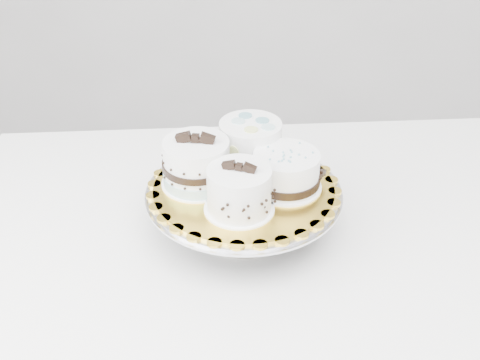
# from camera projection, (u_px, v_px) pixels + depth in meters

# --- Properties ---
(table) EXTENTS (1.25, 0.92, 0.75)m
(table) POSITION_uv_depth(u_px,v_px,m) (270.00, 261.00, 1.13)
(table) COLOR white
(table) RESTS_ON floor
(cake_stand) EXTENTS (0.34, 0.34, 0.09)m
(cake_stand) POSITION_uv_depth(u_px,v_px,m) (244.00, 203.00, 1.03)
(cake_stand) COLOR gray
(cake_stand) RESTS_ON table
(cake_board) EXTENTS (0.37, 0.37, 0.00)m
(cake_board) POSITION_uv_depth(u_px,v_px,m) (244.00, 188.00, 1.02)
(cake_board) COLOR gold
(cake_board) RESTS_ON cake_stand
(cake_swirl) EXTENTS (0.12, 0.12, 0.09)m
(cake_swirl) POSITION_uv_depth(u_px,v_px,m) (239.00, 191.00, 0.94)
(cake_swirl) COLOR white
(cake_swirl) RESTS_ON cake_board
(cake_banded) EXTENTS (0.12, 0.12, 0.10)m
(cake_banded) POSITION_uv_depth(u_px,v_px,m) (197.00, 165.00, 1.01)
(cake_banded) COLOR white
(cake_banded) RESTS_ON cake_board
(cake_dots) EXTENTS (0.14, 0.14, 0.08)m
(cake_dots) POSITION_uv_depth(u_px,v_px,m) (250.00, 143.00, 1.06)
(cake_dots) COLOR white
(cake_dots) RESTS_ON cake_board
(cake_ribbon) EXTENTS (0.15, 0.15, 0.07)m
(cake_ribbon) POSITION_uv_depth(u_px,v_px,m) (287.00, 172.00, 1.00)
(cake_ribbon) COLOR white
(cake_ribbon) RESTS_ON cake_board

